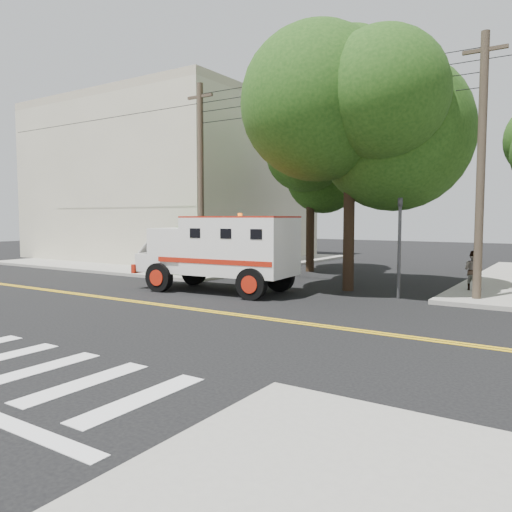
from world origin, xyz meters
The scene contains 12 objects.
ground centered at (0.00, 0.00, 0.00)m, with size 100.00×100.00×0.00m, color black.
sidewalk_nw centered at (-13.50, 13.50, 0.07)m, with size 17.00×17.00×0.15m, color gray.
building_left centered at (-15.50, 15.00, 5.15)m, with size 16.00×14.00×10.00m, color #B5AF94.
utility_pole_left centered at (-5.60, 6.00, 4.50)m, with size 0.28×0.28×9.00m, color #382D23.
utility_pole_right centered at (6.30, 6.20, 4.50)m, with size 0.28×0.28×9.00m, color #382D23.
tree_main centered at (1.94, 6.21, 7.20)m, with size 6.08×5.70×9.85m.
tree_left centered at (-2.68, 11.79, 5.73)m, with size 4.48×4.20×7.70m.
traffic_signal centered at (3.80, 5.60, 2.23)m, with size 0.15×0.18×3.60m.
accessibility_sign centered at (-6.20, 6.17, 1.37)m, with size 0.45×0.10×2.02m.
palm_planter centered at (-7.44, 6.62, 1.65)m, with size 3.52×2.63×2.36m.
armored_truck centered at (-2.51, 3.47, 1.68)m, with size 6.67×3.07×2.96m.
pedestrian_b centered at (5.82, 8.25, 0.90)m, with size 0.73×0.57×1.50m, color gray.
Camera 1 is at (9.20, -12.00, 2.90)m, focal length 35.00 mm.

